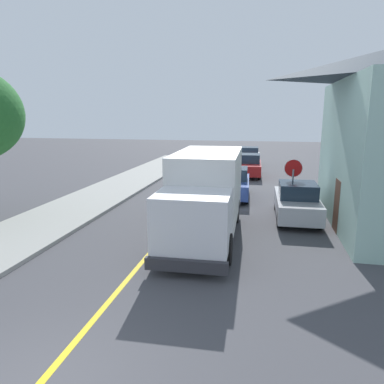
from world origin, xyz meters
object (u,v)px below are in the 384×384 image
Objects in this scene: box_truck at (205,191)px; parked_car_near at (233,183)px; parked_car_mid at (249,166)px; stop_sign at (293,177)px; parked_car_far at (249,157)px; parked_van_across at (297,202)px.

parked_car_near is at bearing 86.23° from box_truck.
parked_car_mid is at bearing 85.98° from box_truck.
parked_car_mid is 11.16m from stop_sign.
box_truck is 1.62× the size of parked_car_mid.
parked_car_far is (0.33, 13.48, 0.00)m from parked_car_near.
parked_car_far and parked_van_across have the same top height.
parked_car_far is at bearing 87.79° from box_truck.
parked_car_far is (0.78, 20.32, -0.97)m from box_truck.
parked_car_mid is at bearing 85.75° from parked_car_near.
box_truck reaches higher than parked_car_far.
box_truck is at bearing -93.77° from parked_car_near.
stop_sign is at bearing 44.93° from box_truck.
parked_van_across is 1.67× the size of stop_sign.
parked_van_across is at bearing -60.01° from stop_sign.
stop_sign is at bearing -48.72° from parked_car_near.
box_truck is at bearing -135.07° from stop_sign.
parked_car_near is 4.94m from parked_van_across.
parked_car_near is 1.01× the size of parked_van_across.
parked_van_across is at bearing -49.65° from parked_car_near.
parked_car_near is at bearing 130.35° from parked_van_across.
parked_car_far is at bearing 88.58° from parked_car_near.
parked_car_near is 1.01× the size of parked_car_far.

